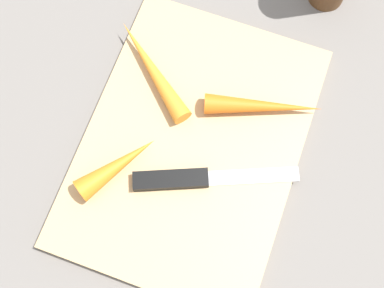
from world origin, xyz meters
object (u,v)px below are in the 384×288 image
carrot_longest (152,69)px  carrot_shortest (117,166)px  knife (182,179)px  cutting_board (192,145)px  carrot_medium (263,106)px

carrot_longest → carrot_shortest: bearing=132.1°
carrot_longest → carrot_shortest: (-0.13, -0.01, 0.00)m
carrot_longest → knife: bearing=164.1°
knife → carrot_longest: size_ratio=1.25×
carrot_shortest → carrot_longest: bearing=37.0°
cutting_board → knife: size_ratio=1.88×
knife → carrot_shortest: carrot_shortest is taller
knife → carrot_shortest: (-0.01, 0.08, 0.01)m
cutting_board → carrot_medium: (0.07, -0.07, 0.02)m
carrot_medium → carrot_shortest: carrot_shortest is taller
carrot_medium → carrot_longest: carrot_medium is taller
cutting_board → knife: 0.05m
knife → carrot_shortest: 0.08m
carrot_longest → carrot_medium: bearing=-141.0°
knife → carrot_shortest: size_ratio=1.80×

